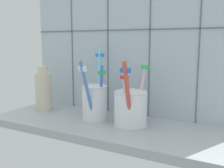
# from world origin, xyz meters

# --- Properties ---
(counter_slab) EXTENTS (0.64, 0.22, 0.02)m
(counter_slab) POSITION_xyz_m (0.00, 0.00, 0.01)
(counter_slab) COLOR #9EA3A8
(counter_slab) RESTS_ON ground
(tile_wall_back) EXTENTS (0.64, 0.02, 0.45)m
(tile_wall_back) POSITION_xyz_m (0.00, 0.12, 0.23)
(tile_wall_back) COLOR #B2C1CC
(tile_wall_back) RESTS_ON ground
(toothbrush_cup_left) EXTENTS (0.07, 0.13, 0.19)m
(toothbrush_cup_left) POSITION_xyz_m (-0.05, 0.02, 0.07)
(toothbrush_cup_left) COLOR white
(toothbrush_cup_left) RESTS_ON counter_slab
(toothbrush_cup_right) EXTENTS (0.08, 0.13, 0.17)m
(toothbrush_cup_right) POSITION_xyz_m (0.05, 0.02, 0.07)
(toothbrush_cup_right) COLOR white
(toothbrush_cup_right) RESTS_ON counter_slab
(ceramic_vase) EXTENTS (0.05, 0.05, 0.13)m
(ceramic_vase) POSITION_xyz_m (-0.24, 0.02, 0.08)
(ceramic_vase) COLOR beige
(ceramic_vase) RESTS_ON counter_slab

